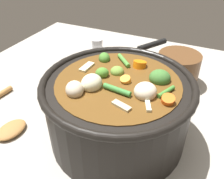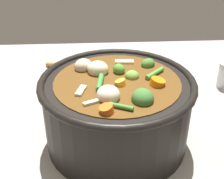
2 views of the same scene
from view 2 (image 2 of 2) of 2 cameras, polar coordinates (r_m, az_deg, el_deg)
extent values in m
plane|color=#9E998E|center=(0.65, 0.85, -9.38)|extent=(1.10, 1.10, 0.00)
cylinder|color=black|center=(0.61, 0.90, -4.33)|extent=(0.29, 0.29, 0.14)
torus|color=black|center=(0.57, 0.96, 1.41)|extent=(0.30, 0.30, 0.01)
cylinder|color=brown|center=(0.60, 0.91, -3.91)|extent=(0.24, 0.24, 0.13)
ellipsoid|color=#4E892F|center=(0.60, 1.31, 3.85)|extent=(0.03, 0.03, 0.02)
ellipsoid|color=#3C702F|center=(0.51, 5.80, -1.61)|extent=(0.04, 0.05, 0.03)
ellipsoid|color=olive|center=(0.59, 3.80, 2.54)|extent=(0.04, 0.04, 0.02)
ellipsoid|color=#457D2E|center=(0.63, 6.81, 4.77)|extent=(0.04, 0.04, 0.02)
cylinder|color=orange|center=(0.56, 8.50, 1.15)|extent=(0.03, 0.03, 0.02)
cylinder|color=orange|center=(0.48, -0.96, -4.04)|extent=(0.03, 0.03, 0.02)
cylinder|color=orange|center=(0.56, 1.70, 1.14)|extent=(0.03, 0.03, 0.02)
ellipsoid|color=beige|center=(0.51, -0.70, -1.00)|extent=(0.06, 0.05, 0.03)
ellipsoid|color=beige|center=(0.60, -2.67, 3.85)|extent=(0.05, 0.04, 0.03)
ellipsoid|color=beige|center=(0.62, -5.43, 4.45)|extent=(0.05, 0.05, 0.03)
cylinder|color=#3F7F2F|center=(0.49, 2.09, -3.21)|extent=(0.04, 0.02, 0.01)
cylinder|color=#3B8138|center=(0.56, -2.27, 1.37)|extent=(0.02, 0.05, 0.01)
cylinder|color=#4B9137|center=(0.59, 8.08, 3.06)|extent=(0.04, 0.04, 0.01)
cube|color=beige|center=(0.64, 2.34, 5.26)|extent=(0.04, 0.02, 0.01)
cube|color=beige|center=(0.54, -5.89, -0.21)|extent=(0.02, 0.04, 0.01)
cube|color=beige|center=(0.50, -3.84, -2.43)|extent=(0.03, 0.02, 0.01)
ellipsoid|color=#A06E39|center=(0.83, -6.64, 0.65)|extent=(0.08, 0.06, 0.02)
cylinder|color=#A06E39|center=(0.94, -5.54, 4.63)|extent=(0.23, 0.04, 0.01)
cylinder|color=silver|center=(0.88, 20.43, 2.22)|extent=(0.04, 0.04, 0.06)
camera|label=1|loc=(0.47, -48.19, 18.04)|focal=38.49mm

